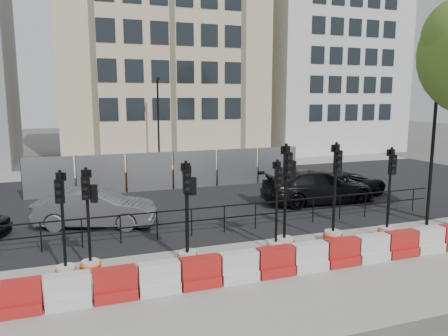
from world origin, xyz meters
name	(u,v)px	position (x,y,z in m)	size (l,w,h in m)	color
ground	(237,243)	(0.00, 0.00, 0.00)	(120.00, 120.00, 0.00)	#51514C
sidewalk_near	(278,278)	(0.00, -3.00, 0.01)	(40.00, 6.00, 0.02)	gray
road	(183,198)	(0.00, 7.00, 0.01)	(40.00, 14.00, 0.03)	black
sidewalk_far	(149,169)	(0.00, 16.00, 0.01)	(40.00, 4.00, 0.02)	gray
building_cream	(158,42)	(2.00, 21.99, 9.00)	(15.00, 10.06, 18.00)	beige
building_white	(323,61)	(17.00, 21.99, 8.00)	(12.00, 9.06, 16.00)	silver
kerb_railing	(224,214)	(0.00, 1.20, 0.69)	(18.00, 0.04, 1.00)	black
heras_fencing	(169,174)	(-0.01, 9.80, 0.68)	(14.33, 1.72, 2.00)	gray
lamp_post_far	(158,121)	(0.50, 14.98, 3.22)	(0.12, 0.56, 6.00)	black
lamp_post_near	(434,140)	(7.50, -0.52, 3.22)	(0.12, 0.56, 6.00)	black
barrier_row	(275,263)	(0.00, -2.80, 0.37)	(13.60, 0.50, 0.80)	#B60E23
traffic_signal_a	(65,257)	(-5.31, -1.07, 0.60)	(0.58, 0.58, 2.93)	silver
traffic_signal_b	(90,249)	(-4.66, -0.93, 0.70)	(0.58, 0.58, 2.94)	silver
traffic_signal_c	(188,243)	(-1.95, -1.08, 0.60)	(0.57, 0.57, 2.92)	silver
traffic_signal_d	(187,241)	(-2.00, -1.22, 0.72)	(0.60, 0.60, 3.03)	silver
traffic_signal_e	(276,234)	(0.83, -1.21, 0.60)	(0.57, 0.57, 2.92)	silver
traffic_signal_f	(285,225)	(1.19, -1.09, 0.81)	(0.67, 0.67, 3.38)	silver
traffic_signal_g	(334,223)	(3.02, -1.01, 0.69)	(0.66, 0.66, 3.35)	silver
traffic_signal_h	(388,220)	(5.05, -1.21, 0.65)	(0.62, 0.62, 3.13)	silver
car_b	(96,208)	(-4.21, 3.54, 0.71)	(4.59, 2.83, 1.43)	#505055
car_c	(318,187)	(5.50, 3.93, 0.76)	(5.34, 2.45, 1.51)	black
car_d	(346,184)	(7.46, 4.58, 0.63)	(4.92, 3.27, 1.25)	black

